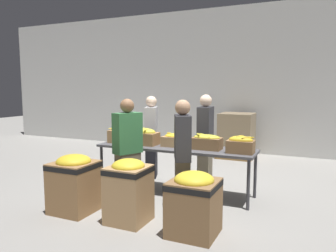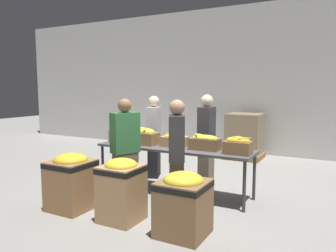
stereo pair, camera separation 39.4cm
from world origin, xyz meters
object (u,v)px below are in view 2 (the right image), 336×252
at_px(donation_bin_1, 121,188).
at_px(donation_bin_2, 183,202).
at_px(banana_box_0, 122,134).
at_px(sorting_table, 174,150).
at_px(volunteer_2, 154,137).
at_px(volunteer_1, 177,157).
at_px(banana_box_3, 205,142).
at_px(banana_box_1, 145,136).
at_px(volunteer_0, 125,150).
at_px(banana_box_2, 175,140).
at_px(banana_box_4, 238,145).
at_px(donation_bin_0, 71,180).
at_px(pallet_stack_0, 245,136).
at_px(volunteer_3, 206,140).

distance_m(donation_bin_1, donation_bin_2, 0.92).
xyz_separation_m(banana_box_0, donation_bin_1, (0.98, -1.36, -0.49)).
xyz_separation_m(sorting_table, volunteer_2, (-0.83, 0.75, 0.07)).
bearing_deg(volunteer_1, banana_box_3, -34.59).
relative_size(banana_box_1, volunteer_0, 0.28).
height_order(banana_box_2, donation_bin_1, banana_box_2).
height_order(banana_box_4, donation_bin_0, banana_box_4).
relative_size(banana_box_1, banana_box_3, 0.97).
bearing_deg(banana_box_4, banana_box_2, 173.25).
distance_m(banana_box_0, banana_box_3, 1.62).
height_order(volunteer_1, donation_bin_1, volunteer_1).
height_order(banana_box_0, volunteer_2, volunteer_2).
xyz_separation_m(banana_box_4, donation_bin_2, (-0.28, -1.31, -0.52)).
bearing_deg(volunteer_2, donation_bin_2, 17.94).
bearing_deg(pallet_stack_0, volunteer_3, -90.28).
height_order(banana_box_0, donation_bin_0, banana_box_0).
bearing_deg(volunteer_3, donation_bin_0, -36.20).
relative_size(banana_box_0, banana_box_3, 0.89).
bearing_deg(donation_bin_2, banana_box_3, 101.56).
xyz_separation_m(banana_box_2, volunteer_3, (0.32, 0.66, -0.08)).
distance_m(banana_box_4, donation_bin_0, 2.54).
height_order(volunteer_2, donation_bin_1, volunteer_2).
xyz_separation_m(volunteer_1, donation_bin_1, (-0.52, -0.63, -0.35)).
distance_m(banana_box_2, banana_box_4, 1.14).
relative_size(banana_box_4, volunteer_0, 0.25).
height_order(banana_box_4, donation_bin_2, banana_box_4).
relative_size(banana_box_2, volunteer_2, 0.26).
height_order(banana_box_1, pallet_stack_0, pallet_stack_0).
distance_m(banana_box_2, donation_bin_2, 1.75).
distance_m(banana_box_2, volunteer_2, 1.08).
relative_size(banana_box_4, volunteer_2, 0.25).
distance_m(volunteer_0, pallet_stack_0, 4.10).
height_order(banana_box_3, volunteer_3, volunteer_3).
relative_size(banana_box_0, volunteer_1, 0.26).
distance_m(sorting_table, volunteer_0, 0.85).
xyz_separation_m(sorting_table, volunteer_0, (-0.53, -0.66, 0.06)).
bearing_deg(banana_box_2, donation_bin_2, -59.42).
xyz_separation_m(banana_box_0, banana_box_4, (2.19, -0.06, -0.02)).
bearing_deg(banana_box_2, banana_box_1, -171.06).
bearing_deg(donation_bin_0, banana_box_0, 92.79).
xyz_separation_m(volunteer_1, volunteer_2, (-1.27, 1.50, 0.00)).
bearing_deg(banana_box_2, banana_box_3, -4.86).
bearing_deg(sorting_table, banana_box_3, 1.28).
distance_m(banana_box_1, donation_bin_1, 1.52).
bearing_deg(volunteer_1, volunteer_0, 59.07).
bearing_deg(volunteer_0, volunteer_1, -70.14).
bearing_deg(volunteer_3, volunteer_2, -95.82).
bearing_deg(volunteer_2, pallet_stack_0, 135.99).
relative_size(sorting_table, banana_box_0, 6.38).
bearing_deg(banana_box_4, banana_box_1, 178.38).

